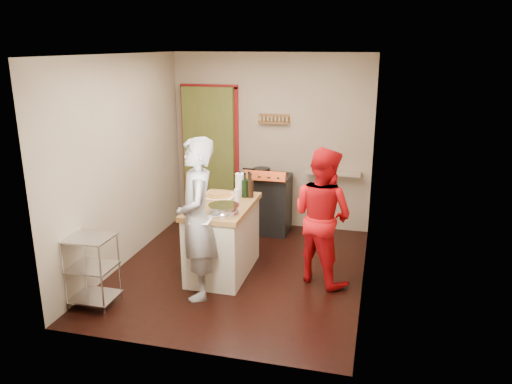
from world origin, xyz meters
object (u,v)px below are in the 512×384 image
Objects in this scene: person_red at (322,216)px; person_stripe at (197,219)px; stove at (269,203)px; island at (223,236)px; wire_shelving at (92,268)px.

person_stripe is at bearing 60.54° from person_red.
person_red reaches higher than stove.
island reaches higher than stove.
island is 0.75m from person_stripe.
wire_shelving is at bearing -86.85° from person_stripe.
person_red is at bearing 95.22° from person_stripe.
island is at bearing 36.01° from person_red.
person_red is (0.95, -1.42, 0.36)m from stove.
person_red is (2.28, 1.21, 0.37)m from wire_shelving.
person_stripe is at bearing -98.59° from stove.
person_stripe is at bearing 26.72° from wire_shelving.
stove is 2.94m from wire_shelving.
person_red reaches higher than wire_shelving.
stove is 0.75× the size of island.
stove is 1.52m from island.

